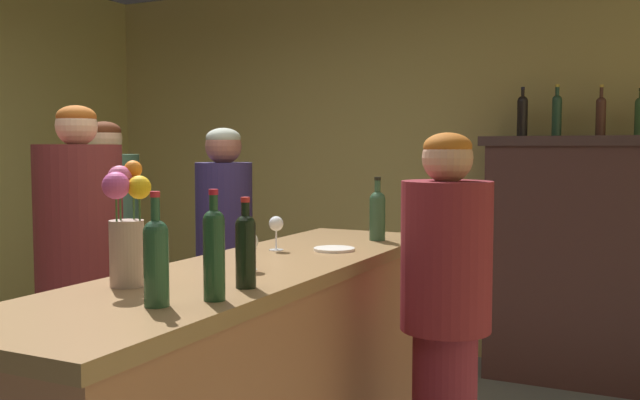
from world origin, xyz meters
TOP-DOWN VIEW (x-y plane):
  - wall_back at (0.00, 2.96)m, footprint 5.01×0.12m
  - display_cabinet at (1.39, 2.64)m, footprint 1.15×0.46m
  - wine_bottle_riesling at (0.74, -0.39)m, footprint 0.06×0.06m
  - wine_bottle_rose at (0.72, -0.20)m, footprint 0.06×0.06m
  - wine_bottle_merlot at (0.64, -0.53)m, footprint 0.07×0.07m
  - wine_bottle_syrah at (0.67, 1.05)m, footprint 0.08×0.08m
  - wine_glass_front at (0.56, 0.07)m, footprint 0.07×0.07m
  - wine_glass_mid at (0.40, 0.55)m, footprint 0.06×0.06m
  - flower_arrangement at (0.37, -0.34)m, footprint 0.14×0.14m
  - cheese_plate at (0.63, 0.65)m, footprint 0.18×0.18m
  - display_bottle_left at (1.04, 2.64)m, footprint 0.07×0.07m
  - display_bottle_midleft at (1.26, 2.64)m, footprint 0.06×0.06m
  - display_bottle_center at (1.52, 2.64)m, footprint 0.06×0.06m
  - display_bottle_midright at (1.74, 2.64)m, footprint 0.06×0.06m
  - patron_tall at (-0.42, 0.25)m, footprint 0.38×0.38m
  - patron_in_navy at (-1.04, 1.09)m, footprint 0.38×0.38m
  - patron_by_cabinet at (-0.29, 1.19)m, footprint 0.31×0.31m
  - bartender at (1.14, 0.55)m, footprint 0.34×0.34m

SIDE VIEW (x-z plane):
  - display_cabinet at x=1.39m, z-range 0.03..1.60m
  - bartender at x=1.14m, z-range 0.08..1.62m
  - patron_by_cabinet at x=-0.29m, z-range 0.09..1.69m
  - patron_in_navy at x=-1.04m, z-range 0.07..1.71m
  - patron_tall at x=-0.42m, z-range 0.07..1.75m
  - cheese_plate at x=0.63m, z-range 1.05..1.06m
  - wine_glass_front at x=0.56m, z-range 1.08..1.22m
  - wine_glass_mid at x=0.40m, z-range 1.09..1.23m
  - wine_bottle_rose at x=0.72m, z-range 1.04..1.32m
  - wine_bottle_syrah at x=0.67m, z-range 1.03..1.33m
  - wine_bottle_merlot at x=0.64m, z-range 1.03..1.35m
  - wine_bottle_riesling at x=0.74m, z-range 1.04..1.36m
  - flower_arrangement at x=0.37m, z-range 1.05..1.45m
  - wall_back at x=0.00m, z-range 0.00..2.75m
  - display_bottle_midright at x=1.74m, z-range 1.55..1.83m
  - display_bottle_center at x=1.52m, z-range 1.54..1.85m
  - display_bottle_left at x=1.04m, z-range 1.55..1.86m
  - display_bottle_midleft at x=1.26m, z-range 1.55..1.87m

